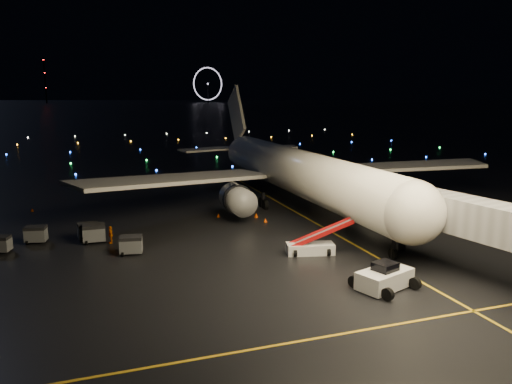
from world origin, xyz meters
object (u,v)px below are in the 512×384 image
Objects in this scene: belt_loader at (310,237)px; baggage_cart_3 at (0,244)px; airliner at (288,145)px; baggage_cart_2 at (94,234)px; baggage_cart_4 at (36,234)px; baggage_cart_0 at (131,245)px; pushback_tug at (385,275)px; baggage_cart_1 at (88,231)px; crew_c at (111,235)px.

belt_loader is 3.48× the size of baggage_cart_3.
airliner reaches higher than baggage_cart_3.
baggage_cart_2 reaches higher than baggage_cart_4.
belt_loader is 17.12m from baggage_cart_0.
pushback_tug is at bearing -43.69° from baggage_cart_2.
baggage_cart_1 is at bearing -161.61° from airliner.
baggage_cart_4 is (3.04, 2.35, 0.06)m from baggage_cart_3.
crew_c is at bearing 164.70° from belt_loader.
airliner is at bearing 34.01° from baggage_cart_3.
baggage_cart_1 is at bearing 162.31° from belt_loader.
crew_c is 10.28m from baggage_cart_3.
crew_c is 0.94× the size of baggage_cart_3.
baggage_cart_1 reaches higher than baggage_cart_3.
crew_c reaches higher than baggage_cart_4.
airliner is 26.02× the size of baggage_cart_2.
crew_c is 4.57m from baggage_cart_0.
belt_loader is at bearing 53.76° from crew_c.
crew_c is at bearing 121.23° from baggage_cart_0.
airliner is 30.40× the size of baggage_cart_3.
baggage_cart_1 is 1.01× the size of baggage_cart_4.
belt_loader is 2.98× the size of baggage_cart_2.
belt_loader is 3.17× the size of baggage_cart_0.
baggage_cart_3 is (-8.13, -1.92, -0.07)m from baggage_cart_1.
baggage_cart_1 is (-2.14, 2.27, -0.02)m from crew_c.
pushback_tug is 30.85m from baggage_cart_1.
belt_loader is (-1.83, 9.79, 0.52)m from pushback_tug.
pushback_tug is 35.96m from baggage_cart_3.
baggage_cart_3 is 3.84m from baggage_cart_4.
baggage_cart_0 is at bearing 174.64° from belt_loader.
baggage_cart_2 is at bearing -125.95° from crew_c.
baggage_cart_0 is (1.65, -4.26, -0.01)m from crew_c.
pushback_tug is 0.68× the size of belt_loader.
baggage_cart_2 is at bearing 132.44° from baggage_cart_0.
baggage_cart_2 is (-19.47, 10.58, -0.66)m from belt_loader.
crew_c is 0.88× the size of baggage_cart_4.
baggage_cart_2 is at bearing -158.49° from airliner.
crew_c is at bearing -155.49° from airliner.
baggage_cart_1 is at bearing 29.60° from baggage_cart_3.
baggage_cart_0 is (-22.54, -15.61, -7.29)m from airliner.
pushback_tug is at bearing -17.22° from baggage_cart_3.
baggage_cart_0 is 0.94× the size of baggage_cart_2.
belt_loader is at bearing -3.38° from baggage_cart_3.
airliner is 32.20× the size of crew_c.
airliner is at bearing 22.18° from baggage_cart_2.
baggage_cart_4 is (-26.94, 22.21, -0.21)m from pushback_tug.
baggage_cart_0 is (-18.04, 15.25, -0.19)m from pushback_tug.
pushback_tug is at bearing -28.31° from baggage_cart_4.
pushback_tug reaches higher than baggage_cart_3.
baggage_cart_2 is 5.94m from baggage_cart_4.
pushback_tug is 9.97m from belt_loader.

